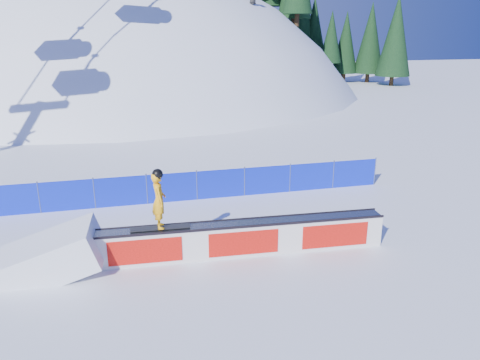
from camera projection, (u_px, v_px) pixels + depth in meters
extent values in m
plane|color=white|center=(124.00, 257.00, 14.32)|extent=(160.00, 160.00, 0.00)
sphere|color=white|center=(131.00, 235.00, 58.63)|extent=(64.00, 64.00, 64.00)
cylinder|color=#2F2013|center=(249.00, 1.00, 57.44)|extent=(0.50, 0.50, 1.40)
cylinder|color=#2F2013|center=(268.00, 10.00, 56.57)|extent=(0.50, 0.50, 1.40)
cylinder|color=#2F2013|center=(295.00, 40.00, 59.82)|extent=(0.50, 0.50, 1.40)
cylinder|color=#2F2013|center=(289.00, 34.00, 59.52)|extent=(0.50, 0.50, 1.40)
cylinder|color=#2F2013|center=(336.00, 62.00, 52.42)|extent=(0.50, 0.50, 1.40)
cone|color=black|center=(339.00, 11.00, 50.76)|extent=(4.19, 4.19, 9.52)
cylinder|color=#2F2013|center=(331.00, 61.00, 55.05)|extent=(0.50, 0.50, 1.40)
cone|color=black|center=(333.00, 24.00, 53.78)|extent=(3.09, 3.09, 7.02)
cylinder|color=#2F2013|center=(342.00, 81.00, 57.03)|extent=(0.50, 0.50, 1.40)
cone|color=black|center=(344.00, 40.00, 55.56)|extent=(3.66, 3.66, 8.32)
cylinder|color=#2F2013|center=(355.00, 77.00, 61.19)|extent=(0.50, 0.50, 1.40)
cone|color=black|center=(358.00, 47.00, 60.01)|extent=(2.84, 2.84, 6.45)
cylinder|color=#2F2013|center=(373.00, 82.00, 55.99)|extent=(0.50, 0.50, 1.40)
cone|color=black|center=(376.00, 47.00, 54.76)|extent=(2.97, 2.97, 6.76)
cylinder|color=#2F2013|center=(403.00, 81.00, 57.06)|extent=(0.50, 0.50, 1.40)
cone|color=black|center=(406.00, 50.00, 55.94)|extent=(2.65, 2.65, 6.03)
cube|color=#0B21C8|center=(121.00, 192.00, 18.28)|extent=(22.00, 0.03, 1.20)
cylinder|color=#394467|center=(39.00, 197.00, 17.58)|extent=(0.05, 0.05, 1.30)
cylinder|color=#394467|center=(94.00, 192.00, 18.04)|extent=(0.05, 0.05, 1.30)
cylinder|color=#394467|center=(147.00, 188.00, 18.50)|extent=(0.05, 0.05, 1.30)
cylinder|color=#394467|center=(197.00, 184.00, 18.96)|extent=(0.05, 0.05, 1.30)
cylinder|color=#394467|center=(245.00, 181.00, 19.42)|extent=(0.05, 0.05, 1.30)
cylinder|color=#394467|center=(290.00, 177.00, 19.88)|extent=(0.05, 0.05, 1.30)
cylinder|color=#394467|center=(333.00, 174.00, 20.34)|extent=(0.05, 0.05, 1.30)
cylinder|color=#394467|center=(375.00, 171.00, 20.80)|extent=(0.05, 0.05, 1.30)
cube|color=silver|center=(242.00, 239.00, 14.38)|extent=(9.01, 1.06, 1.01)
cube|color=gray|center=(242.00, 223.00, 14.21)|extent=(8.92, 1.08, 0.04)
cube|color=black|center=(244.00, 227.00, 13.93)|extent=(8.98, 0.53, 0.07)
cube|color=black|center=(240.00, 219.00, 14.49)|extent=(8.98, 0.53, 0.07)
cube|color=red|center=(244.00, 243.00, 14.10)|extent=(8.53, 0.50, 0.76)
cube|color=red|center=(240.00, 235.00, 14.65)|extent=(8.53, 0.50, 0.76)
cube|color=black|center=(160.00, 228.00, 13.76)|extent=(1.76, 0.41, 0.03)
imported|color=#FFAE12|center=(159.00, 200.00, 13.49)|extent=(0.43, 0.63, 1.69)
sphere|color=black|center=(157.00, 174.00, 13.25)|extent=(0.31, 0.31, 0.31)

